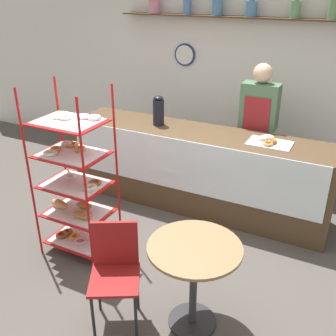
# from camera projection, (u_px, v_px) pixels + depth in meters

# --- Properties ---
(ground_plane) EXTENTS (14.00, 14.00, 0.00)m
(ground_plane) POSITION_uv_depth(u_px,v_px,m) (150.00, 256.00, 4.01)
(ground_plane) COLOR #4C4742
(back_wall) EXTENTS (10.00, 0.30, 2.70)m
(back_wall) POSITION_uv_depth(u_px,v_px,m) (235.00, 76.00, 5.40)
(back_wall) COLOR white
(back_wall) RESTS_ON ground_plane
(display_counter) EXTENTS (3.15, 0.67, 0.97)m
(display_counter) POSITION_uv_depth(u_px,v_px,m) (196.00, 169.00, 4.74)
(display_counter) COLOR #4C3823
(display_counter) RESTS_ON ground_plane
(pastry_rack) EXTENTS (0.68, 0.51, 1.72)m
(pastry_rack) POSITION_uv_depth(u_px,v_px,m) (75.00, 184.00, 3.81)
(pastry_rack) COLOR #B71414
(pastry_rack) RESTS_ON ground_plane
(person_worker) EXTENTS (0.43, 0.23, 1.71)m
(person_worker) POSITION_uv_depth(u_px,v_px,m) (257.00, 128.00, 4.73)
(person_worker) COLOR #282833
(person_worker) RESTS_ON ground_plane
(cafe_table) EXTENTS (0.72, 0.72, 0.76)m
(cafe_table) POSITION_uv_depth(u_px,v_px,m) (194.00, 266.00, 2.99)
(cafe_table) COLOR #262628
(cafe_table) RESTS_ON ground_plane
(cafe_chair) EXTENTS (0.52, 0.52, 0.87)m
(cafe_chair) POSITION_uv_depth(u_px,v_px,m) (115.00, 265.00, 3.06)
(cafe_chair) COLOR black
(cafe_chair) RESTS_ON ground_plane
(coffee_carafe) EXTENTS (0.13, 0.13, 0.36)m
(coffee_carafe) POSITION_uv_depth(u_px,v_px,m) (158.00, 111.00, 4.68)
(coffee_carafe) COLOR black
(coffee_carafe) RESTS_ON display_counter
(donut_tray_counter) EXTENTS (0.46, 0.32, 0.05)m
(donut_tray_counter) POSITION_uv_depth(u_px,v_px,m) (269.00, 141.00, 4.21)
(donut_tray_counter) COLOR silver
(donut_tray_counter) RESTS_ON display_counter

